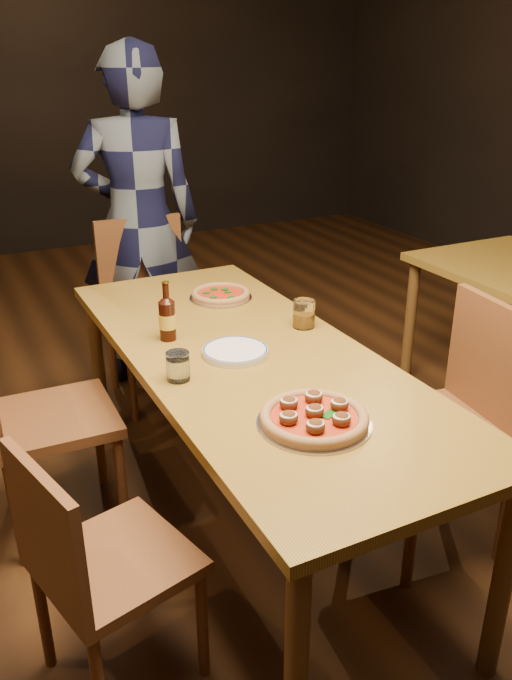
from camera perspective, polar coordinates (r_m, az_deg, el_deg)
name	(u,v)px	position (r m, az deg, el deg)	size (l,w,h in m)	color
ground	(250,523)	(2.76, -0.49, -15.45)	(9.00, 9.00, 0.00)	black
room_shell	(248,6)	(2.15, -0.67, 26.77)	(9.00, 9.00, 9.00)	black
table_main	(250,371)	(2.39, -0.54, -2.69)	(0.80, 2.00, 0.75)	brown
chair_main_nw	(116,560)	(2.00, -11.98, -18.00)	(0.39, 0.39, 0.84)	#5A3417
chair_main_sw	(54,416)	(2.62, -17.01, -6.29)	(0.44, 0.44, 0.95)	#5A3417
chair_main_e	(436,428)	(2.49, 15.19, -7.30)	(0.46, 0.46, 0.99)	#5A3417
chair_end	(155,312)	(3.49, -8.70, 2.44)	(0.46, 0.46, 0.99)	#5A3417
pizza_meatball	(314,417)	(1.92, 5.04, -6.62)	(0.33, 0.33, 0.06)	#B7B7BF
pizza_margherita	(221,294)	(2.89, -3.06, 3.94)	(0.27, 0.27, 0.04)	#B7B7BF
plate_stack	(235,352)	(2.34, -1.79, -1.02)	(0.23, 0.23, 0.02)	white
beer_bottle	(167,319)	(2.47, -7.64, 1.76)	(0.06, 0.06, 0.22)	black
water_glass	(178,366)	(2.17, -6.73, -2.25)	(0.08, 0.08, 0.10)	white
amber_glass	(304,314)	(2.58, 4.15, 2.26)	(0.09, 0.09, 0.11)	#925C10
diner	(138,223)	(3.64, -10.08, 9.90)	(0.66, 0.43, 1.80)	black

